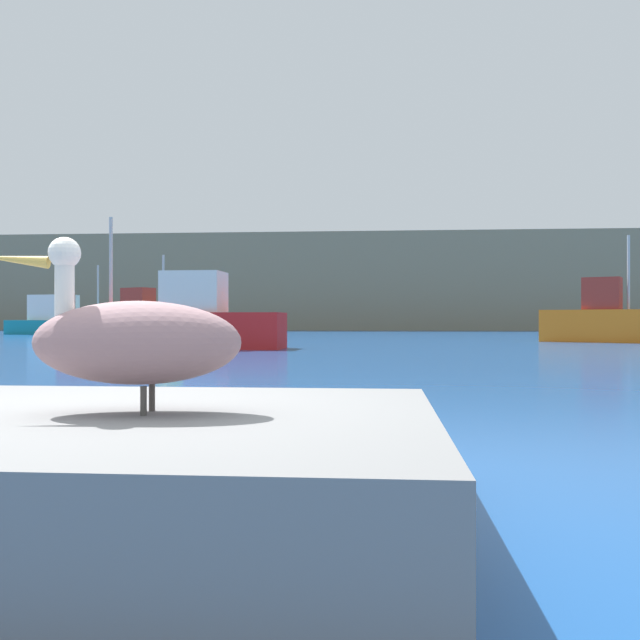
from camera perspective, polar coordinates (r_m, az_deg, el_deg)
The scene contains 9 objects.
ground_plane at distance 4.10m, azimuth -16.29°, elevation -14.35°, with size 260.00×260.00×0.00m, color #194C93.
hillside_backdrop at distance 68.68m, azimuth 3.66°, elevation 2.82°, with size 140.00×16.36×8.55m, color #7F755B.
pier_dock at distance 3.52m, azimuth -14.53°, elevation -11.96°, with size 2.81×2.55×0.58m, color gray.
pelican at distance 3.45m, azimuth -14.77°, elevation -1.57°, with size 1.28×0.55×0.83m.
fishing_boat_red at distance 24.71m, azimuth -11.42°, elevation -0.25°, with size 7.62×2.24×4.56m.
fishing_boat_yellow at distance 37.59m, azimuth -14.19°, elevation -0.08°, with size 4.74×3.16×4.26m.
fishing_boat_teal at distance 48.96m, azimuth -20.12°, elevation -0.06°, with size 7.92×3.09×4.48m.
fishing_boat_orange at distance 33.07m, azimuth 21.44°, elevation 0.06°, with size 4.63×3.20×4.60m.
mooring_buoy at distance 15.52m, azimuth -12.09°, elevation -2.54°, with size 0.62×0.62×0.62m, color yellow.
Camera 1 is at (1.43, -3.70, 1.02)m, focal length 39.62 mm.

